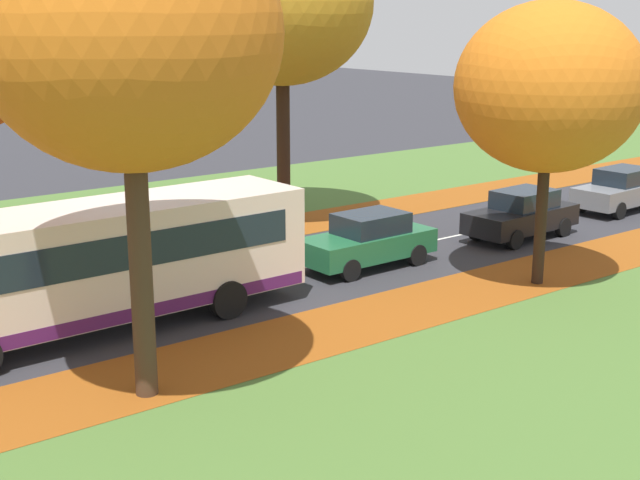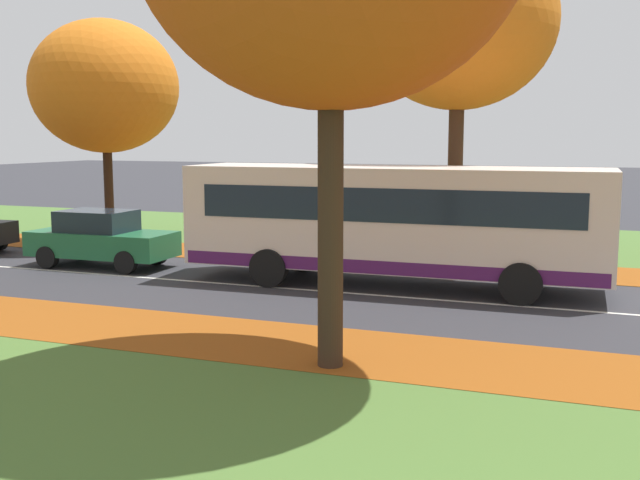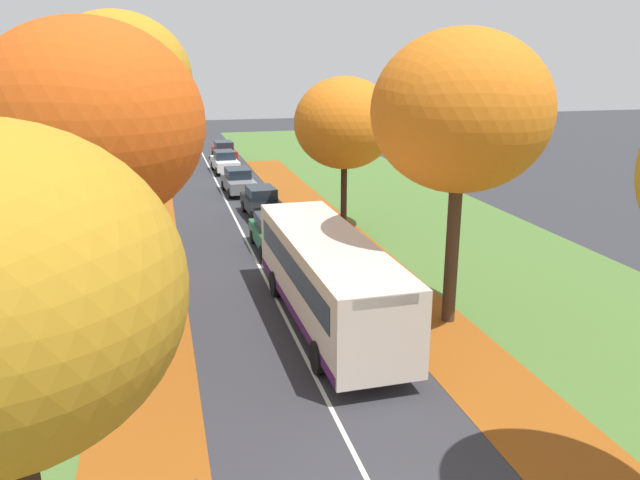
{
  "view_description": "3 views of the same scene",
  "coord_description": "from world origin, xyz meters",
  "px_view_note": "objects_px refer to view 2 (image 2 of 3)",
  "views": [
    {
      "loc": [
        20.32,
        2.4,
        7.33
      ],
      "look_at": [
        2.12,
        16.42,
        1.44
      ],
      "focal_mm": 50.0,
      "sensor_mm": 36.0,
      "label": 1
    },
    {
      "loc": [
        -16.71,
        5.73,
        3.73
      ],
      "look_at": [
        -0.28,
        11.81,
        1.29
      ],
      "focal_mm": 42.0,
      "sensor_mm": 36.0,
      "label": 2
    },
    {
      "loc": [
        -3.78,
        -8.16,
        8.65
      ],
      "look_at": [
        1.5,
        12.28,
        2.37
      ],
      "focal_mm": 35.0,
      "sensor_mm": 36.0,
      "label": 3
    }
  ],
  "objects_px": {
    "tree_right_near": "(459,22)",
    "tree_right_mid": "(105,87)",
    "car_green_lead": "(101,239)",
    "bus": "(394,218)"
  },
  "relations": [
    {
      "from": "tree_right_near",
      "to": "tree_right_mid",
      "type": "distance_m",
      "value": 12.16
    },
    {
      "from": "tree_right_mid",
      "to": "car_green_lead",
      "type": "height_order",
      "value": "tree_right_mid"
    },
    {
      "from": "bus",
      "to": "car_green_lead",
      "type": "distance_m",
      "value": 8.64
    },
    {
      "from": "tree_right_near",
      "to": "bus",
      "type": "distance_m",
      "value": 6.66
    },
    {
      "from": "tree_right_mid",
      "to": "car_green_lead",
      "type": "bearing_deg",
      "value": -147.0
    },
    {
      "from": "tree_right_near",
      "to": "car_green_lead",
      "type": "distance_m",
      "value": 11.99
    },
    {
      "from": "bus",
      "to": "tree_right_near",
      "type": "bearing_deg",
      "value": -11.01
    },
    {
      "from": "car_green_lead",
      "to": "tree_right_mid",
      "type": "bearing_deg",
      "value": 33.0
    },
    {
      "from": "tree_right_near",
      "to": "car_green_lead",
      "type": "relative_size",
      "value": 2.25
    },
    {
      "from": "bus",
      "to": "car_green_lead",
      "type": "bearing_deg",
      "value": 91.52
    }
  ]
}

